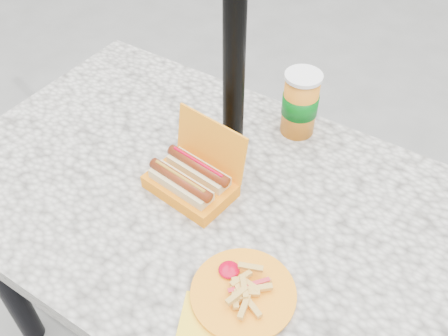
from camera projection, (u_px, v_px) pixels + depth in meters
The scene contains 5 objects.
picnic_table at pixel (198, 218), 1.24m from camera, with size 1.20×0.80×0.75m.
umbrella_pole at pixel (235, 23), 1.01m from camera, with size 0.05×0.05×2.20m, color black.
hotdog_box at pixel (192, 179), 1.13m from camera, with size 0.21×0.17×0.16m.
fries_plate at pixel (241, 296), 0.95m from camera, with size 0.22×0.30×0.04m.
soda_cup at pixel (300, 104), 1.25m from camera, with size 0.09×0.09×0.17m.
Camera 1 is at (0.48, -0.63, 1.60)m, focal length 40.00 mm.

